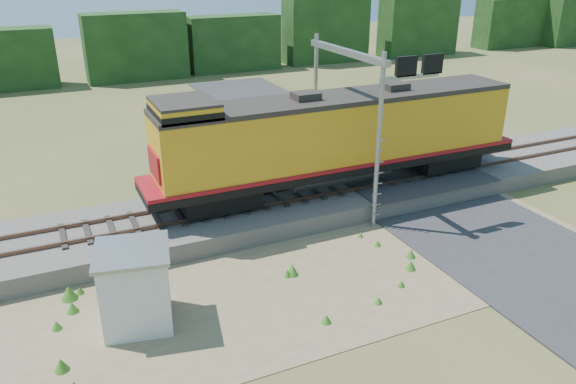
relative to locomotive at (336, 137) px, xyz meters
name	(u,v)px	position (x,y,z in m)	size (l,w,h in m)	color
ground	(345,279)	(-2.86, -6.00, -3.26)	(140.00, 140.00, 0.00)	#475123
ballast	(278,206)	(-2.86, 0.00, -2.86)	(70.00, 5.00, 0.80)	slate
rails	(278,196)	(-2.86, 0.00, -2.38)	(70.00, 1.54, 0.16)	brown
dirt_shoulder	(289,284)	(-4.86, -5.50, -3.24)	(26.00, 8.00, 0.03)	#8C7754
road	(482,231)	(4.14, -5.26, -3.17)	(7.00, 66.00, 0.86)	#38383A
tree_line_north	(136,46)	(-2.86, 32.00, -0.19)	(130.00, 3.00, 6.50)	black
weed_clumps	(254,300)	(-6.36, -5.90, -3.26)	(15.00, 6.20, 0.56)	#3B7220
locomotive	(336,137)	(0.00, 0.00, 0.00)	(18.06, 2.75, 4.66)	black
shed	(136,287)	(-10.09, -5.55, -1.93)	(2.61, 2.61, 2.63)	silver
signal_gantry	(361,88)	(0.76, -0.67, 2.25)	(2.92, 6.20, 7.37)	gray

